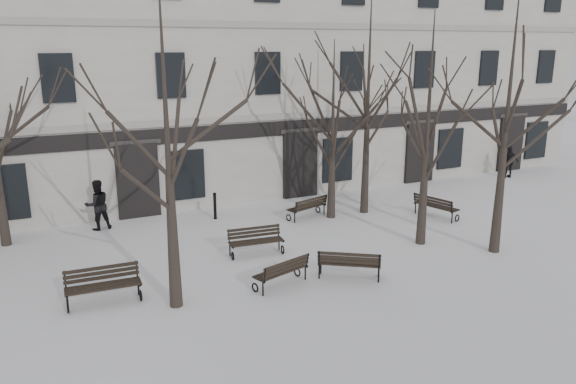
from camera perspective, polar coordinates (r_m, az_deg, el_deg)
ground at (r=16.69m, az=2.77°, el=-8.31°), size 100.00×100.00×0.00m
building at (r=27.47m, az=-10.29°, el=12.40°), size 40.40×10.20×11.40m
tree_1 at (r=13.65m, az=-12.35°, el=8.55°), size 5.75×5.75×8.22m
tree_2 at (r=18.62m, az=14.15°, el=8.76°), size 5.30×5.30×7.57m
tree_3 at (r=18.52m, az=21.59°, el=9.47°), size 5.77×5.77×8.25m
tree_5 at (r=21.14m, az=4.61°, el=8.39°), size 4.71×4.71×6.73m
tree_6 at (r=21.88m, az=8.21°, el=11.63°), size 6.04×6.04×8.64m
bench_0 at (r=15.50m, az=-18.28°, el=-8.89°), size 1.92×0.78×0.95m
bench_1 at (r=15.69m, az=-0.60°, el=-8.03°), size 1.76×1.06×0.84m
bench_2 at (r=16.25m, az=6.23°, el=-7.19°), size 1.80×1.52×0.90m
bench_3 at (r=18.02m, az=-3.30°, el=-4.92°), size 1.80×0.80×0.88m
bench_4 at (r=21.72m, az=2.03°, el=-1.49°), size 1.78×1.07×0.85m
bench_5 at (r=22.47m, az=14.75°, el=-1.36°), size 1.08×1.86×0.89m
bollard_a at (r=21.73m, az=-7.43°, el=-1.31°), size 0.14×0.14×1.06m
bollard_b at (r=23.78m, az=4.38°, el=0.33°), size 0.15×0.15×1.18m
pedestrian_b at (r=21.67m, az=-18.59°, el=-3.60°), size 1.00×0.83×1.85m
pedestrian_c at (r=30.58m, az=21.40°, el=1.39°), size 1.02×0.69×1.61m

